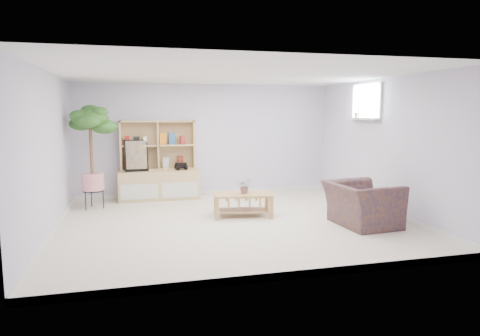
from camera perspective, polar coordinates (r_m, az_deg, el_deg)
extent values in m
cube|color=silver|center=(7.07, -0.95, -7.31)|extent=(5.50, 5.00, 0.01)
cube|color=white|center=(6.87, -1.00, 12.44)|extent=(5.50, 5.00, 0.01)
cube|color=silver|center=(9.31, -4.54, 3.72)|extent=(5.50, 0.01, 2.40)
cube|color=silver|center=(4.49, 6.42, -0.31)|extent=(5.50, 0.01, 2.40)
cube|color=silver|center=(6.79, -24.21, 1.70)|extent=(0.01, 5.00, 2.40)
cube|color=silver|center=(7.96, 18.68, 2.72)|extent=(0.01, 5.00, 2.40)
cube|color=white|center=(8.41, 16.13, 6.33)|extent=(0.14, 1.00, 0.04)
imported|color=#2B7338|center=(7.42, 0.65, -2.40)|extent=(0.24, 0.21, 0.26)
imported|color=#181F45|center=(7.10, 15.97, -4.28)|extent=(1.00, 1.13, 0.79)
imported|color=#306328|center=(8.61, 15.36, 7.21)|extent=(0.13, 0.10, 0.21)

